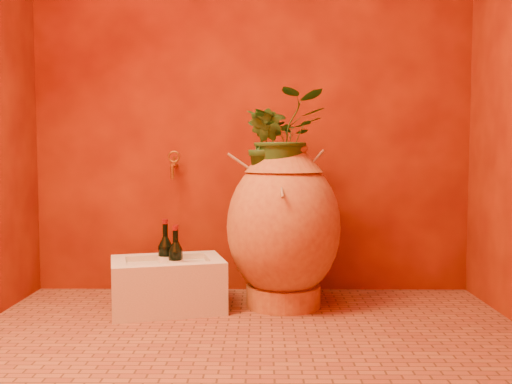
{
  "coord_description": "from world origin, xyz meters",
  "views": [
    {
      "loc": [
        0.06,
        -2.3,
        0.8
      ],
      "look_at": [
        0.03,
        0.35,
        0.62
      ],
      "focal_mm": 40.0,
      "sensor_mm": 36.0,
      "label": 1
    }
  ],
  "objects_px": {
    "stone_basin": "(168,286)",
    "wine_bottle_c": "(166,259)",
    "amphora": "(284,226)",
    "wine_bottle_a": "(176,261)",
    "wall_tap": "(174,164)",
    "wine_bottle_b": "(175,263)"
  },
  "relations": [
    {
      "from": "stone_basin",
      "to": "wine_bottle_c",
      "type": "distance_m",
      "value": 0.14
    },
    {
      "from": "amphora",
      "to": "stone_basin",
      "type": "bearing_deg",
      "value": -172.36
    },
    {
      "from": "wine_bottle_a",
      "to": "wine_bottle_c",
      "type": "relative_size",
      "value": 0.92
    },
    {
      "from": "wall_tap",
      "to": "amphora",
      "type": "bearing_deg",
      "value": -24.43
    },
    {
      "from": "wine_bottle_a",
      "to": "wall_tap",
      "type": "bearing_deg",
      "value": 100.13
    },
    {
      "from": "stone_basin",
      "to": "wall_tap",
      "type": "relative_size",
      "value": 3.98
    },
    {
      "from": "wall_tap",
      "to": "wine_bottle_c",
      "type": "bearing_deg",
      "value": -89.48
    },
    {
      "from": "amphora",
      "to": "wall_tap",
      "type": "height_order",
      "value": "amphora"
    },
    {
      "from": "stone_basin",
      "to": "wine_bottle_a",
      "type": "xyz_separation_m",
      "value": [
        0.04,
        0.02,
        0.12
      ]
    },
    {
      "from": "amphora",
      "to": "wine_bottle_c",
      "type": "xyz_separation_m",
      "value": [
        -0.61,
        -0.04,
        -0.17
      ]
    },
    {
      "from": "wine_bottle_b",
      "to": "wine_bottle_c",
      "type": "bearing_deg",
      "value": 137.12
    },
    {
      "from": "amphora",
      "to": "wine_bottle_c",
      "type": "relative_size",
      "value": 2.66
    },
    {
      "from": "amphora",
      "to": "wine_bottle_c",
      "type": "bearing_deg",
      "value": -176.27
    },
    {
      "from": "wine_bottle_b",
      "to": "wall_tap",
      "type": "xyz_separation_m",
      "value": [
        -0.06,
        0.37,
        0.49
      ]
    },
    {
      "from": "wine_bottle_b",
      "to": "wall_tap",
      "type": "bearing_deg",
      "value": 99.42
    },
    {
      "from": "wine_bottle_b",
      "to": "amphora",
      "type": "bearing_deg",
      "value": 9.74
    },
    {
      "from": "wall_tap",
      "to": "wine_bottle_a",
      "type": "bearing_deg",
      "value": -79.87
    },
    {
      "from": "wine_bottle_c",
      "to": "wall_tap",
      "type": "relative_size",
      "value": 2.0
    },
    {
      "from": "amphora",
      "to": "wall_tap",
      "type": "xyz_separation_m",
      "value": [
        -0.61,
        0.28,
        0.32
      ]
    },
    {
      "from": "amphora",
      "to": "wine_bottle_b",
      "type": "distance_m",
      "value": 0.59
    },
    {
      "from": "wine_bottle_a",
      "to": "wine_bottle_b",
      "type": "xyz_separation_m",
      "value": [
        0.0,
        -0.03,
        -0.0
      ]
    },
    {
      "from": "amphora",
      "to": "wine_bottle_a",
      "type": "bearing_deg",
      "value": -173.67
    }
  ]
}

